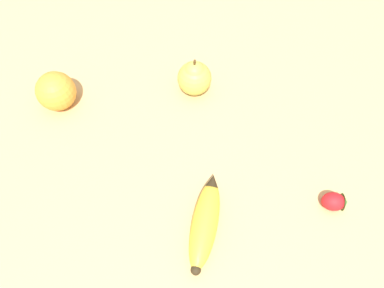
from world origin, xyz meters
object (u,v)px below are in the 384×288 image
at_px(banana, 205,222).
at_px(pear, 194,77).
at_px(strawberry, 335,202).
at_px(orange, 56,91).

bearing_deg(banana, pear, 14.57).
xyz_separation_m(pear, strawberry, (0.11, -0.36, -0.02)).
xyz_separation_m(banana, strawberry, (0.23, -0.06, -0.01)).
bearing_deg(strawberry, pear, 136.67).
bearing_deg(orange, pear, -17.23).
relative_size(orange, strawberry, 1.45).
distance_m(banana, orange, 0.41).
bearing_deg(strawberry, orange, 160.42).
bearing_deg(pear, banana, -111.76).
relative_size(banana, pear, 1.76).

